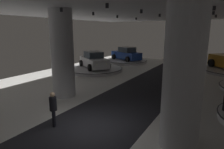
% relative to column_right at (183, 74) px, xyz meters
% --- Properties ---
extents(ground, '(24.00, 44.00, 0.06)m').
position_rel_column_right_xyz_m(ground, '(-3.64, -0.52, -2.77)').
color(ground, silver).
extents(column_right, '(1.39, 1.39, 5.50)m').
position_rel_column_right_xyz_m(column_right, '(0.00, 0.00, 0.00)').
color(column_right, '#ADADB2').
rests_on(column_right, ground).
extents(column_left, '(1.43, 1.43, 5.50)m').
position_rel_column_right_xyz_m(column_left, '(-7.72, 2.12, 0.00)').
color(column_left, '#ADADB2').
rests_on(column_left, ground).
extents(display_platform_far_left, '(5.90, 5.90, 0.34)m').
position_rel_column_right_xyz_m(display_platform_far_left, '(-10.71, 9.71, -2.56)').
color(display_platform_far_left, '#B7B7BC').
rests_on(display_platform_far_left, ground).
extents(display_car_far_left, '(4.48, 3.85, 1.71)m').
position_rel_column_right_xyz_m(display_car_far_left, '(-10.73, 9.72, -1.65)').
color(display_car_far_left, silver).
rests_on(display_car_far_left, display_platform_far_left).
extents(display_platform_deep_left, '(5.48, 5.48, 0.34)m').
position_rel_column_right_xyz_m(display_platform_deep_left, '(-10.31, 16.47, -2.56)').
color(display_platform_deep_left, silver).
rests_on(display_platform_deep_left, ground).
extents(display_car_deep_left, '(4.57, 3.45, 1.71)m').
position_rel_column_right_xyz_m(display_car_deep_left, '(-10.28, 16.45, -1.64)').
color(display_car_deep_left, navy).
rests_on(display_car_deep_left, display_platform_deep_left).
extents(visitor_walking_near, '(0.32, 0.32, 1.59)m').
position_rel_column_right_xyz_m(visitor_walking_near, '(-5.13, -1.26, -1.84)').
color(visitor_walking_near, black).
rests_on(visitor_walking_near, ground).
extents(stanchion_a, '(0.28, 0.28, 1.01)m').
position_rel_column_right_xyz_m(stanchion_a, '(-1.97, 5.05, -2.38)').
color(stanchion_a, '#333338').
rests_on(stanchion_a, ground).
extents(stanchion_b, '(0.28, 0.28, 1.01)m').
position_rel_column_right_xyz_m(stanchion_b, '(-1.00, 2.44, -2.38)').
color(stanchion_b, '#333338').
rests_on(stanchion_b, ground).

